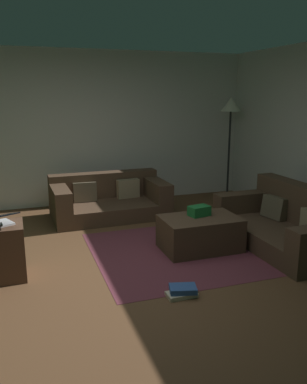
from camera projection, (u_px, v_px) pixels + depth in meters
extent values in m
plane|color=brown|center=(120.00, 278.00, 4.21)|extent=(6.40, 6.40, 0.00)
cube|color=beige|center=(73.00, 129.00, 6.79)|extent=(6.40, 0.12, 2.60)
cube|color=#473323|center=(110.00, 209.00, 6.28)|extent=(1.78, 1.02, 0.24)
cube|color=#473323|center=(104.00, 184.00, 6.54)|extent=(1.76, 0.28, 0.41)
cube|color=#473323|center=(155.00, 189.00, 6.47)|extent=(0.26, 0.99, 0.30)
cube|color=#473323|center=(60.00, 197.00, 5.96)|extent=(0.26, 0.99, 0.30)
cube|color=#8C7A5B|center=(128.00, 189.00, 6.49)|extent=(0.37, 0.16, 0.30)
cube|color=brown|center=(85.00, 192.00, 6.26)|extent=(0.37, 0.17, 0.31)
cube|color=#473323|center=(280.00, 237.00, 5.08)|extent=(0.99, 1.85, 0.24)
cube|color=#473323|center=(306.00, 206.00, 5.11)|extent=(0.27, 1.84, 0.51)
cube|color=#473323|center=(247.00, 202.00, 5.75)|extent=(0.96, 0.26, 0.27)
cube|color=brown|center=(274.00, 207.00, 5.40)|extent=(0.23, 0.38, 0.31)
cube|color=#473323|center=(200.00, 233.00, 4.94)|extent=(0.94, 0.61, 0.41)
cube|color=#19662D|center=(199.00, 211.00, 4.95)|extent=(0.28, 0.21, 0.12)
cube|color=black|center=(207.00, 212.00, 5.08)|extent=(0.13, 0.16, 0.02)
cube|color=black|center=(1.00, 216.00, 3.93)|extent=(0.38, 0.33, 0.07)
cube|color=beige|center=(182.00, 294.00, 3.82)|extent=(0.29, 0.16, 0.04)
cube|color=#2D5193|center=(183.00, 289.00, 3.83)|extent=(0.29, 0.24, 0.05)
cylinder|color=black|center=(227.00, 197.00, 7.47)|extent=(0.28, 0.28, 0.02)
cylinder|color=black|center=(229.00, 155.00, 7.28)|extent=(0.04, 0.04, 1.58)
cone|color=beige|center=(231.00, 104.00, 7.07)|extent=(0.36, 0.36, 0.24)
cube|color=brown|center=(200.00, 249.00, 4.99)|extent=(2.60, 2.00, 0.01)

